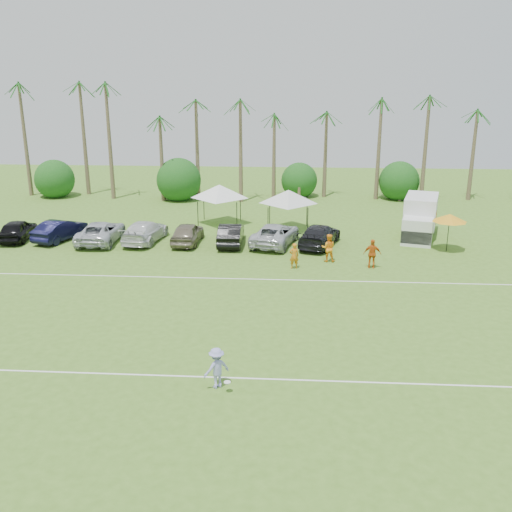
{
  "coord_description": "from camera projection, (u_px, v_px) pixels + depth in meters",
  "views": [
    {
      "loc": [
        5.38,
        -18.59,
        11.69
      ],
      "look_at": [
        3.26,
        13.63,
        1.6
      ],
      "focal_mm": 40.0,
      "sensor_mm": 36.0,
      "label": 1
    }
  ],
  "objects": [
    {
      "name": "palm_tree_7",
      "position": [
        322.0,
        96.0,
        54.22
      ],
      "size": [
        2.4,
        2.4,
        11.9
      ],
      "color": "brown",
      "rests_on": "ground"
    },
    {
      "name": "canopy_tent_left",
      "position": [
        219.0,
        185.0,
        46.7
      ],
      "size": [
        4.84,
        4.84,
        3.92
      ],
      "color": "black",
      "rests_on": "ground"
    },
    {
      "name": "parked_car_4",
      "position": [
        187.0,
        233.0,
        42.0
      ],
      "size": [
        2.0,
        4.65,
        1.56
      ],
      "primitive_type": "imported",
      "rotation": [
        0.0,
        0.0,
        3.11
      ],
      "color": "#786E59",
      "rests_on": "ground"
    },
    {
      "name": "parked_car_7",
      "position": [
        319.0,
        235.0,
        41.42
      ],
      "size": [
        3.64,
        5.79,
        1.56
      ],
      "primitive_type": "imported",
      "rotation": [
        0.0,
        0.0,
        2.85
      ],
      "color": "black",
      "rests_on": "ground"
    },
    {
      "name": "sideline_player_c",
      "position": [
        372.0,
        254.0,
        36.45
      ],
      "size": [
        1.15,
        0.57,
        1.9
      ],
      "primitive_type": "imported",
      "rotation": [
        0.0,
        0.0,
        3.04
      ],
      "color": "#CE5D16",
      "rests_on": "ground"
    },
    {
      "name": "palm_tree_4",
      "position": [
        198.0,
        123.0,
        55.75
      ],
      "size": [
        2.4,
        2.4,
        8.9
      ],
      "color": "brown",
      "rests_on": "ground"
    },
    {
      "name": "palm_tree_5",
      "position": [
        239.0,
        114.0,
        55.23
      ],
      "size": [
        2.4,
        2.4,
        9.9
      ],
      "color": "brown",
      "rests_on": "ground"
    },
    {
      "name": "canopy_tent_right",
      "position": [
        288.0,
        190.0,
        44.95
      ],
      "size": [
        4.72,
        4.72,
        3.82
      ],
      "color": "black",
      "rests_on": "ground"
    },
    {
      "name": "palm_tree_2",
      "position": [
        117.0,
        105.0,
        55.73
      ],
      "size": [
        2.4,
        2.4,
        10.9
      ],
      "color": "brown",
      "rests_on": "ground"
    },
    {
      "name": "sideline_player_a",
      "position": [
        294.0,
        256.0,
        36.42
      ],
      "size": [
        0.69,
        0.53,
        1.68
      ],
      "primitive_type": "imported",
      "rotation": [
        0.0,
        0.0,
        3.38
      ],
      "color": "orange",
      "rests_on": "ground"
    },
    {
      "name": "palm_tree_6",
      "position": [
        280.0,
        105.0,
        54.73
      ],
      "size": [
        2.4,
        2.4,
        10.9
      ],
      "color": "brown",
      "rests_on": "ground"
    },
    {
      "name": "field_lines",
      "position": [
        185.0,
        317.0,
        29.15
      ],
      "size": [
        80.0,
        12.1,
        0.01
      ],
      "color": "white",
      "rests_on": "ground"
    },
    {
      "name": "box_truck",
      "position": [
        420.0,
        216.0,
        43.46
      ],
      "size": [
        3.72,
        6.32,
        3.07
      ],
      "rotation": [
        0.0,
        0.0,
        -0.27
      ],
      "color": "white",
      "rests_on": "ground"
    },
    {
      "name": "palm_tree_10",
      "position": [
        482.0,
        106.0,
        53.54
      ],
      "size": [
        2.4,
        2.4,
        10.9
      ],
      "color": "brown",
      "rests_on": "ground"
    },
    {
      "name": "market_umbrella",
      "position": [
        450.0,
        218.0,
        39.63
      ],
      "size": [
        2.41,
        2.41,
        2.69
      ],
      "color": "black",
      "rests_on": "ground"
    },
    {
      "name": "palm_tree_8",
      "position": [
        374.0,
        124.0,
        54.68
      ],
      "size": [
        2.4,
        2.4,
        8.9
      ],
      "color": "brown",
      "rests_on": "ground"
    },
    {
      "name": "ground",
      "position": [
        146.0,
        402.0,
        21.53
      ],
      "size": [
        120.0,
        120.0,
        0.0
      ],
      "primitive_type": "plane",
      "color": "#487222",
      "rests_on": "ground"
    },
    {
      "name": "parked_car_6",
      "position": [
        275.0,
        234.0,
        41.69
      ],
      "size": [
        3.9,
        6.09,
        1.56
      ],
      "primitive_type": "imported",
      "rotation": [
        0.0,
        0.0,
        2.89
      ],
      "color": "silver",
      "rests_on": "ground"
    },
    {
      "name": "parked_car_0",
      "position": [
        18.0,
        230.0,
        42.91
      ],
      "size": [
        2.31,
        4.76,
        1.56
      ],
      "primitive_type": "imported",
      "rotation": [
        0.0,
        0.0,
        3.25
      ],
      "color": "black",
      "rests_on": "ground"
    },
    {
      "name": "frisbee_player",
      "position": [
        217.0,
        368.0,
        22.31
      ],
      "size": [
        1.25,
        1.15,
        1.69
      ],
      "rotation": [
        0.0,
        0.0,
        3.78
      ],
      "color": "#9A9ADB",
      "rests_on": "ground"
    },
    {
      "name": "palm_tree_1",
      "position": [
        68.0,
        114.0,
        56.3
      ],
      "size": [
        2.4,
        2.4,
        9.9
      ],
      "color": "brown",
      "rests_on": "ground"
    },
    {
      "name": "parked_car_2",
      "position": [
        101.0,
        232.0,
        42.31
      ],
      "size": [
        2.7,
        5.67,
        1.56
      ],
      "primitive_type": "imported",
      "rotation": [
        0.0,
        0.0,
        3.16
      ],
      "color": "#B8BBC1",
      "rests_on": "ground"
    },
    {
      "name": "bush_tree_3",
      "position": [
        399.0,
        181.0,
        57.14
      ],
      "size": [
        4.0,
        4.0,
        4.0
      ],
      "color": "brown",
      "rests_on": "ground"
    },
    {
      "name": "palm_tree_9",
      "position": [
        427.0,
        115.0,
        54.11
      ],
      "size": [
        2.4,
        2.4,
        9.9
      ],
      "color": "brown",
      "rests_on": "ground"
    },
    {
      "name": "parked_car_3",
      "position": [
        145.0,
        231.0,
        42.45
      ],
      "size": [
        2.84,
        5.62,
        1.56
      ],
      "primitive_type": "imported",
      "rotation": [
        0.0,
        0.0,
        3.02
      ],
      "color": "silver",
      "rests_on": "ground"
    },
    {
      "name": "palm_tree_3",
      "position": [
        157.0,
        96.0,
        55.23
      ],
      "size": [
        2.4,
        2.4,
        11.9
      ],
      "color": "brown",
      "rests_on": "ground"
    },
    {
      "name": "parked_car_5",
      "position": [
        231.0,
        234.0,
        41.74
      ],
      "size": [
        1.75,
        4.78,
        1.56
      ],
      "primitive_type": "imported",
      "rotation": [
        0.0,
        0.0,
        3.16
      ],
      "color": "black",
      "rests_on": "ground"
    },
    {
      "name": "palm_tree_0",
      "position": [
        20.0,
        122.0,
        56.87
      ],
      "size": [
        2.4,
        2.4,
        8.9
      ],
      "color": "brown",
      "rests_on": "ground"
    },
    {
      "name": "bush_tree_0",
      "position": [
        59.0,
        178.0,
        59.33
      ],
      "size": [
        4.0,
        4.0,
        4.0
      ],
      "color": "brown",
      "rests_on": "ground"
    },
    {
      "name": "sideline_player_b",
      "position": [
        328.0,
        248.0,
        37.76
      ],
      "size": [
        0.96,
        0.78,
        1.88
      ],
      "primitive_type": "imported",
      "rotation": [
        0.0,
        0.0,
        3.07
      ],
      "color": "orange",
      "rests_on": "ground"
    },
    {
      "name": "bush_tree_2",
      "position": [
        299.0,
        180.0,
        57.77
      ],
      "size": [
        4.0,
        4.0,
        4.0
      ],
      "color": "brown",
      "rests_on": "ground"
    },
    {
      "name": "parked_car_1",
      "position": [
        60.0,
        230.0,
        42.87
      ],
      "size": [
        3.0,
        5.02,
        1.56
      ],
      "primitive_type": "imported",
      "rotation": [
        0.0,
        0.0,
        2.84
      ],
      "color": "black",
      "rests_on": "ground"
    },
    {
      "name": "bush_tree_1",
      "position": [
        182.0,
        179.0,
        58.52
      ],
      "size": [
        4.0,
        4.0,
        4.0
      ],
      "color": "brown",
      "rests_on": "ground"
    }
  ]
}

